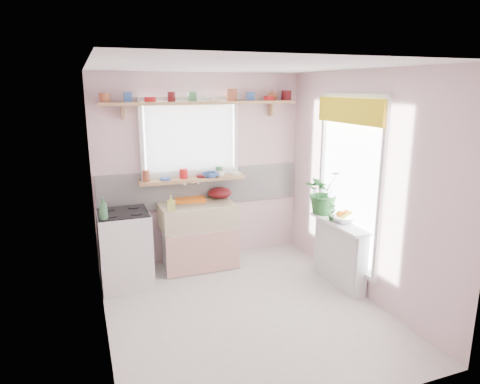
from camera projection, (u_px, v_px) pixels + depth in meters
name	position (u px, v px, depth m)	size (l,w,h in m)	color
room	(269.00, 166.00, 5.25)	(3.20, 3.20, 3.20)	beige
sink_unit	(198.00, 235.00, 5.59)	(0.95, 0.65, 1.11)	white
cooker	(125.00, 249.00, 5.04)	(0.58, 0.58, 0.93)	white
radiator_ledge	(339.00, 252.00, 5.10)	(0.22, 0.95, 0.78)	white
windowsill	(193.00, 179.00, 5.59)	(1.40, 0.22, 0.04)	tan
pine_shelf	(203.00, 103.00, 5.40)	(2.52, 0.24, 0.04)	tan
shelf_crockery	(201.00, 97.00, 5.37)	(2.47, 0.11, 0.12)	#A55133
sill_crockery	(189.00, 174.00, 5.56)	(1.35, 0.11, 0.12)	#A55133
dish_tray	(190.00, 199.00, 5.66)	(0.40, 0.30, 0.04)	orange
colander	(220.00, 193.00, 5.79)	(0.32, 0.32, 0.15)	#550E13
jade_plant	(324.00, 192.00, 5.31)	(0.50, 0.43, 0.55)	#28662C
fruit_bowl	(344.00, 219.00, 5.01)	(0.30, 0.30, 0.07)	silver
herb_pot	(331.00, 212.00, 5.04)	(0.12, 0.08, 0.22)	#296227
soap_bottle_sink	(171.00, 203.00, 5.16)	(0.09, 0.09, 0.20)	#C9D75F
sill_cup	(220.00, 174.00, 5.64)	(0.11, 0.11, 0.09)	silver
sill_bowl	(211.00, 175.00, 5.60)	(0.21, 0.21, 0.07)	#3456AA
shelf_vase	(272.00, 95.00, 5.77)	(0.14, 0.14, 0.14)	#B26136
cooker_bottle	(103.00, 208.00, 4.62)	(0.10, 0.10, 0.25)	#397247
fruit	(344.00, 214.00, 5.00)	(0.20, 0.14, 0.10)	orange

